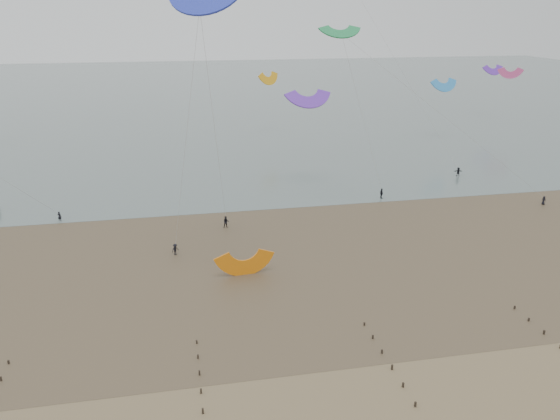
# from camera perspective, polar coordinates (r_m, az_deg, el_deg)

# --- Properties ---
(ground) EXTENTS (500.00, 500.00, 0.00)m
(ground) POSITION_cam_1_polar(r_m,az_deg,el_deg) (50.73, 9.01, -19.36)
(ground) COLOR brown
(ground) RESTS_ON ground
(sea_and_shore) EXTENTS (500.00, 665.00, 0.03)m
(sea_and_shore) POSITION_cam_1_polar(r_m,az_deg,el_deg) (78.50, -2.24, -3.99)
(sea_and_shore) COLOR #475654
(sea_and_shore) RESTS_ON ground
(kitesurfer_lead) EXTENTS (0.69, 0.54, 1.66)m
(kitesurfer_lead) POSITION_cam_1_polar(r_m,az_deg,el_deg) (94.89, -22.05, -0.63)
(kitesurfer_lead) COLOR black
(kitesurfer_lead) RESTS_ON ground
(kitesurfers) EXTENTS (93.92, 29.10, 1.90)m
(kitesurfers) POSITION_cam_1_polar(r_m,az_deg,el_deg) (95.27, 5.43, 0.94)
(kitesurfers) COLOR black
(kitesurfers) RESTS_ON ground
(grounded_kite) EXTENTS (6.92, 5.63, 3.56)m
(grounded_kite) POSITION_cam_1_polar(r_m,az_deg,el_deg) (71.02, -3.68, -6.76)
(grounded_kite) COLOR orange
(grounded_kite) RESTS_ON ground
(kites_airborne) EXTENTS (227.41, 106.03, 40.72)m
(kites_airborne) POSITION_cam_1_polar(r_m,az_deg,el_deg) (120.05, -8.53, 14.87)
(kites_airborne) COLOR #FAA517
(kites_airborne) RESTS_ON ground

